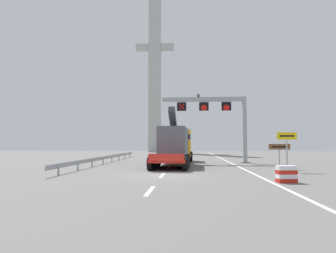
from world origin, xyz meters
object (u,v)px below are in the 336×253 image
at_px(heavy_haul_truck_red, 176,144).
at_px(bridge_pylon_distant, 155,66).
at_px(exit_sign_yellow, 287,142).
at_px(crash_barrier_striped, 286,174).
at_px(overhead_lane_gantry, 217,111).
at_px(tourist_info_sign_brown, 279,150).

distance_m(heavy_haul_truck_red, bridge_pylon_distant, 41.41).
xyz_separation_m(heavy_haul_truck_red, exit_sign_yellow, (8.56, -7.18, 0.21)).
distance_m(heavy_haul_truck_red, crash_barrier_striped, 14.78).
relative_size(overhead_lane_gantry, tourist_info_sign_brown, 4.55).
bearing_deg(tourist_info_sign_brown, heavy_haul_truck_red, 150.06).
distance_m(overhead_lane_gantry, tourist_info_sign_brown, 8.93).
height_order(heavy_haul_truck_red, crash_barrier_striped, heavy_haul_truck_red).
bearing_deg(heavy_haul_truck_red, crash_barrier_striped, -64.00).
height_order(heavy_haul_truck_red, exit_sign_yellow, heavy_haul_truck_red).
bearing_deg(crash_barrier_striped, exit_sign_yellow, 70.67).
xyz_separation_m(crash_barrier_striped, bridge_pylon_distant, (-13.06, 49.70, 19.97)).
distance_m(overhead_lane_gantry, exit_sign_yellow, 10.39).
distance_m(overhead_lane_gantry, bridge_pylon_distant, 39.39).
relative_size(overhead_lane_gantry, crash_barrier_striped, 8.78).
relative_size(heavy_haul_truck_red, tourist_info_sign_brown, 6.95).
bearing_deg(exit_sign_yellow, crash_barrier_striped, -109.33).
bearing_deg(bridge_pylon_distant, tourist_info_sign_brown, -69.75).
xyz_separation_m(overhead_lane_gantry, tourist_info_sign_brown, (4.37, -6.70, -3.98)).
bearing_deg(exit_sign_yellow, bridge_pylon_distant, 109.17).
bearing_deg(crash_barrier_striped, tourist_info_sign_brown, 74.68).
bearing_deg(exit_sign_yellow, tourist_info_sign_brown, 86.52).
distance_m(exit_sign_yellow, bridge_pylon_distant, 49.69).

